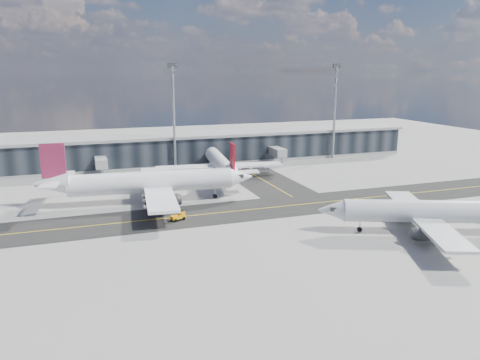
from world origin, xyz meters
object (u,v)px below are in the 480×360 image
Objects in this scene: baggage_tug at (179,216)px; airliner_near at (433,212)px; airliner_af at (148,182)px; service_van at (226,169)px; airliner_redtail at (221,164)px.

airliner_near is at bearing 40.87° from baggage_tug.
airliner_af is 34.62m from service_van.
baggage_tug is at bearing 19.89° from airliner_af.
airliner_redtail is 7.73× the size of service_van.
service_van is (3.78, 7.62, -3.07)m from airliner_redtail.
airliner_redtail reaches higher than airliner_near.
airliner_af is 1.15× the size of airliner_redtail.
airliner_redtail is (20.65, 16.65, -0.57)m from airliner_af.
airliner_redtail is 55.58m from airliner_near.
airliner_near is (42.28, -34.55, -0.60)m from airliner_af.
airliner_redtail is 1.05× the size of airliner_near.
baggage_tug is 0.60× the size of service_van.
baggage_tug reaches higher than service_van.
airliner_redtail is at bearing -151.45° from service_van.
airliner_near is at bearing -59.72° from airliner_redtail.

